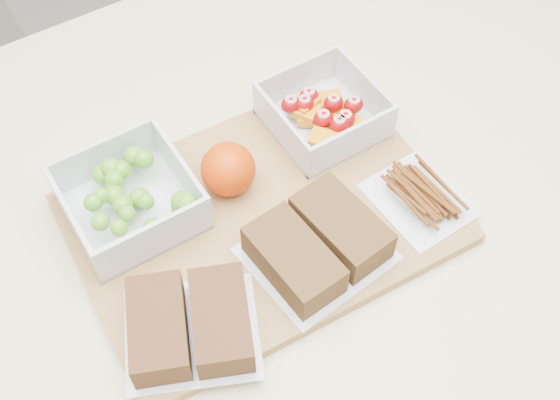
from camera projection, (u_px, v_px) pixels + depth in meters
The scene contains 8 objects.
counter at pixel (271, 362), 1.20m from camera, with size 1.20×0.90×0.90m, color beige.
cutting_board at pixel (261, 218), 0.82m from camera, with size 0.42×0.30×0.02m, color #A57844.
grape_container at pixel (131, 197), 0.80m from camera, with size 0.14×0.14×0.06m.
fruit_container at pixel (323, 114), 0.87m from camera, with size 0.13×0.13×0.05m.
orange at pixel (228, 169), 0.81m from camera, with size 0.06×0.06×0.06m, color #CD3C04.
sandwich_bag_left at pixel (190, 325), 0.71m from camera, with size 0.18×0.17×0.04m.
sandwich_bag_center at pixel (318, 244), 0.76m from camera, with size 0.16×0.14×0.04m.
pretzel_bag at pixel (420, 194), 0.81m from camera, with size 0.10×0.12×0.03m.
Camera 1 is at (-0.23, -0.40, 1.59)m, focal length 45.00 mm.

